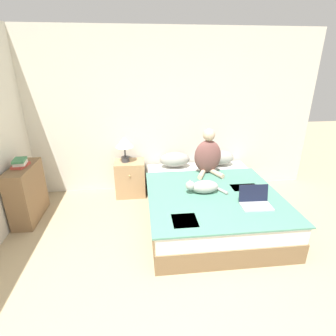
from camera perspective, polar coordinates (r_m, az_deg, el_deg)
wall_back at (r=4.28m, az=-1.87°, el=11.61°), size 5.12×0.05×2.55m
bed at (r=3.71m, az=8.97°, el=-7.60°), size 1.70×2.05×0.47m
pillow_near at (r=4.25m, az=1.49°, el=1.89°), size 0.49×0.30×0.23m
pillow_far at (r=4.41m, az=11.07°, el=2.22°), size 0.49×0.30×0.23m
person_sitting at (r=3.99m, az=8.68°, el=2.81°), size 0.41×0.40×0.69m
cat_tabby at (r=3.41m, az=7.64°, el=-4.04°), size 0.55×0.19×0.18m
laptop_open at (r=3.29m, az=18.48°, el=-6.94°), size 0.36×0.27×0.22m
nightstand at (r=4.32m, az=-8.20°, el=-2.23°), size 0.47×0.39×0.58m
table_lamp at (r=4.12m, az=-9.47°, el=5.26°), size 0.27×0.27×0.41m
bookshelf at (r=4.08m, az=-28.34°, el=-4.82°), size 0.27×0.73×0.78m
book_stack_top at (r=3.92m, az=-29.51°, el=0.95°), size 0.18×0.25×0.11m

